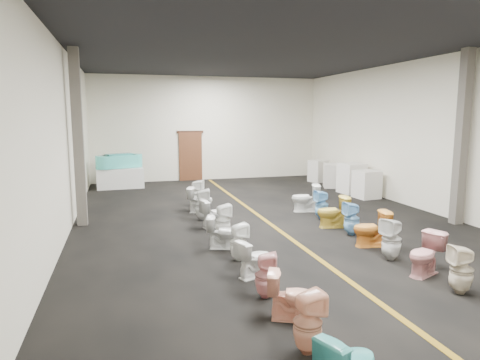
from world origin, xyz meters
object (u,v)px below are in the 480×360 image
Objects in this scene: appliance_crate_b at (352,178)px; toilet_right_5 at (371,229)px; toilet_right_6 at (352,219)px; toilet_right_7 at (333,212)px; appliance_crate_d at (318,171)px; toilet_left_10 at (200,200)px; toilet_right_3 at (425,254)px; toilet_left_3 at (265,275)px; toilet_left_1 at (308,323)px; toilet_right_2 at (461,270)px; toilet_left_9 at (202,204)px; appliance_crate_c at (334,176)px; bathtub at (119,161)px; toilet_left_5 at (238,242)px; toilet_left_8 at (214,213)px; display_table at (120,178)px; appliance_crate_a at (367,184)px; toilet_left_11 at (197,193)px; toilet_left_2 at (292,296)px; toilet_left_6 at (223,232)px; toilet_left_7 at (223,221)px; toilet_right_9 at (305,198)px; toilet_right_8 at (322,205)px; toilet_right_4 at (392,239)px; toilet_left_4 at (254,258)px.

appliance_crate_b reaches higher than toilet_right_5.
toilet_right_6 is 0.78m from toilet_right_7.
appliance_crate_d is 1.24× the size of toilet_left_10.
toilet_left_3 is at bearing -110.58° from toilet_right_3.
toilet_right_2 is (3.09, 0.95, 0.01)m from toilet_left_1.
appliance_crate_c is at bearing -50.83° from toilet_left_9.
bathtub reaches higher than toilet_left_5.
toilet_left_8 is (0.16, 6.02, -0.03)m from toilet_left_1.
toilet_left_1 is 0.98× the size of toilet_right_2.
display_table is 10.74m from toilet_right_5.
toilet_left_8 is at bearing -133.42° from appliance_crate_d.
toilet_left_10 is at bearing -173.67° from appliance_crate_a.
toilet_right_2 is 3.49m from toilet_right_6.
toilet_left_5 is (2.23, -9.48, -0.02)m from display_table.
appliance_crate_c reaches higher than toilet_left_8.
toilet_left_8 is at bearing -156.49° from toilet_left_11.
toilet_left_2 is 0.98× the size of toilet_left_6.
bathtub is 2.20× the size of toilet_right_7.
toilet_left_7 is (-5.88, -5.67, -0.07)m from appliance_crate_c.
toilet_right_2 is 1.03× the size of toilet_right_3.
bathtub is at bearing 34.48° from toilet_left_2.
toilet_right_6 is (3.15, 4.44, 0.01)m from toilet_left_1.
toilet_left_11 is (-0.01, 3.46, 0.03)m from toilet_left_7.
appliance_crate_a is at bearing -63.14° from toilet_left_10.
toilet_left_8 is 3.85m from toilet_right_5.
toilet_left_11 is 7.39m from toilet_right_3.
toilet_right_3 is 0.94× the size of toilet_right_9.
toilet_left_2 is at bearing -29.48° from toilet_right_8.
toilet_right_4 is at bearing -163.50° from toilet_right_2.
toilet_left_7 is at bearing -136.01° from appliance_crate_c.
appliance_crate_b reaches higher than appliance_crate_d.
toilet_right_4 is at bearing 162.64° from toilet_right_3.
toilet_left_10 is (-5.93, -0.66, -0.10)m from appliance_crate_a.
toilet_left_7 is (0.04, 2.58, 0.05)m from toilet_left_4.
toilet_right_8 is (0.08, 2.55, 0.01)m from toilet_right_5.
toilet_right_2 is 2.58m from toilet_right_5.
toilet_right_9 reaches higher than toilet_left_5.
toilet_left_4 is 0.88× the size of toilet_right_3.
toilet_left_1 is at bearing -59.68° from toilet_right_2.
toilet_left_8 is at bearing -168.66° from toilet_right_3.
toilet_right_8 is (3.18, -0.80, -0.03)m from toilet_left_9.
appliance_crate_d reaches higher than toilet_right_3.
toilet_right_3 is at bearing -125.94° from toilet_left_4.
toilet_left_7 is 2.69m from toilet_left_10.
toilet_left_10 is 4.52m from toilet_right_6.
appliance_crate_c is at bearing -36.69° from bathtub.
toilet_left_9 reaches higher than toilet_left_7.
toilet_left_10 is at bearing -143.14° from appliance_crate_d.
display_table is 2.36× the size of toilet_left_5.
toilet_right_2 is 0.94× the size of toilet_right_4.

